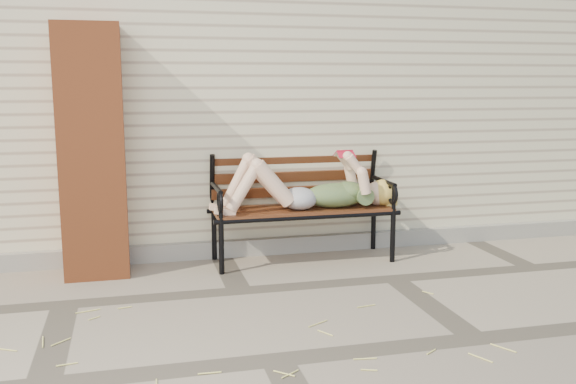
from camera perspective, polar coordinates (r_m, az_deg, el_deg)
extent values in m
plane|color=gray|center=(5.24, 9.42, -7.61)|extent=(80.00, 80.00, 0.00)
cube|color=beige|center=(7.84, 0.94, 9.40)|extent=(8.00, 4.00, 3.00)
cube|color=gray|center=(6.08, 5.83, -4.33)|extent=(8.00, 0.10, 0.15)
cube|color=#AF5127|center=(5.36, -16.98, 3.44)|extent=(0.50, 0.50, 2.00)
cylinder|color=black|center=(5.26, -5.94, -4.88)|extent=(0.04, 0.04, 0.46)
cylinder|color=black|center=(5.69, -6.59, -3.74)|extent=(0.04, 0.04, 0.46)
cylinder|color=black|center=(5.65, 9.30, -3.91)|extent=(0.04, 0.04, 0.46)
cylinder|color=black|center=(6.06, 7.60, -2.93)|extent=(0.04, 0.04, 0.46)
cube|color=brown|center=(5.57, 1.33, -1.59)|extent=(1.54, 0.50, 0.03)
cylinder|color=black|center=(5.36, 1.97, -2.27)|extent=(1.62, 0.04, 0.04)
cylinder|color=black|center=(5.79, 0.74, -1.35)|extent=(1.62, 0.04, 0.04)
torus|color=black|center=(5.82, 0.47, 3.94)|extent=(0.28, 0.04, 0.28)
ellipsoid|color=#0B464F|center=(5.60, 4.22, -0.29)|extent=(0.55, 0.31, 0.21)
ellipsoid|color=#0B464F|center=(5.63, 5.40, 0.12)|extent=(0.26, 0.30, 0.16)
ellipsoid|color=#9A9A9E|center=(5.51, 1.01, -0.58)|extent=(0.30, 0.34, 0.19)
sphere|color=beige|center=(5.73, 7.97, -0.12)|extent=(0.22, 0.22, 0.22)
ellipsoid|color=#EAC758|center=(5.75, 8.44, -0.05)|extent=(0.25, 0.26, 0.23)
cube|color=#B4142C|center=(5.57, 5.06, 3.64)|extent=(0.14, 0.02, 0.02)
cube|color=beige|center=(5.53, 5.20, 3.32)|extent=(0.14, 0.09, 0.05)
cube|color=beige|center=(5.61, 4.91, 3.41)|extent=(0.14, 0.09, 0.05)
cube|color=#B4142C|center=(5.53, 5.21, 3.36)|extent=(0.15, 0.09, 0.05)
cube|color=#B4142C|center=(5.62, 4.90, 3.46)|extent=(0.15, 0.09, 0.05)
cylinder|color=#E6DE70|center=(4.52, 11.89, -10.47)|extent=(0.12, 0.10, 0.01)
cylinder|color=#E6DE70|center=(4.61, -11.23, -10.03)|extent=(0.07, 0.08, 0.01)
cylinder|color=#E6DE70|center=(3.99, 17.37, -13.49)|extent=(0.07, 0.09, 0.01)
cylinder|color=#E6DE70|center=(5.02, 11.23, -8.35)|extent=(0.07, 0.08, 0.01)
cylinder|color=#E6DE70|center=(4.13, -21.66, -12.95)|extent=(0.16, 0.04, 0.01)
cylinder|color=#E6DE70|center=(4.56, 15.53, -10.41)|extent=(0.06, 0.14, 0.01)
cylinder|color=#E6DE70|center=(4.39, 4.12, -10.89)|extent=(0.02, 0.14, 0.01)
cylinder|color=#E6DE70|center=(3.96, -17.16, -13.66)|extent=(0.11, 0.05, 0.01)
cylinder|color=#E6DE70|center=(3.73, 17.36, -15.18)|extent=(0.10, 0.10, 0.01)
cylinder|color=#E6DE70|center=(3.84, 10.22, -14.16)|extent=(0.07, 0.11, 0.01)
cylinder|color=#E6DE70|center=(4.50, 8.93, -10.46)|extent=(0.07, 0.09, 0.01)
cylinder|color=#E6DE70|center=(4.89, 11.84, -8.87)|extent=(0.12, 0.03, 0.01)
cylinder|color=#E6DE70|center=(3.51, 2.12, -16.41)|extent=(0.11, 0.07, 0.01)
cylinder|color=#E6DE70|center=(4.59, 10.00, -10.08)|extent=(0.06, 0.09, 0.01)
cylinder|color=#E6DE70|center=(4.08, 6.00, -12.55)|extent=(0.06, 0.15, 0.01)
cylinder|color=#E6DE70|center=(3.98, -8.54, -13.19)|extent=(0.10, 0.12, 0.01)
cylinder|color=#E6DE70|center=(4.05, 3.62, -12.70)|extent=(0.04, 0.13, 0.01)
cylinder|color=#E6DE70|center=(4.48, -14.94, -10.75)|extent=(0.07, 0.09, 0.01)
cylinder|color=#E6DE70|center=(4.35, 17.58, -11.51)|extent=(0.04, 0.10, 0.01)
cylinder|color=#E6DE70|center=(3.77, -17.97, -14.99)|extent=(0.06, 0.12, 0.01)
cylinder|color=#E6DE70|center=(3.78, -17.90, -14.91)|extent=(0.15, 0.04, 0.01)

